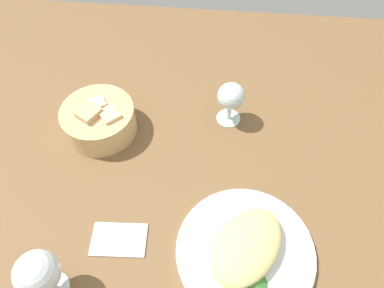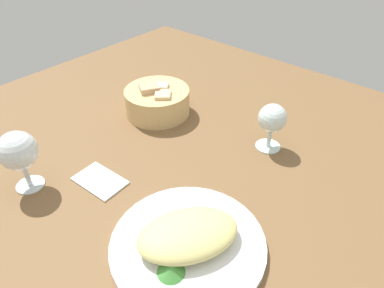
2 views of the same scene
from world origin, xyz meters
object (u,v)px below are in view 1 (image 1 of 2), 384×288
(plate, at_px, (245,252))
(folded_napkin, at_px, (119,239))
(wine_glass_far, at_px, (38,274))
(bread_basket, at_px, (99,120))
(wine_glass_near, at_px, (231,98))

(plate, relative_size, folded_napkin, 2.47)
(folded_napkin, bearing_deg, wine_glass_far, 42.24)
(wine_glass_far, bearing_deg, bread_basket, 0.19)
(bread_basket, distance_m, wine_glass_near, 0.32)
(wine_glass_near, relative_size, wine_glass_far, 0.87)
(bread_basket, bearing_deg, folded_napkin, -159.67)
(wine_glass_near, distance_m, folded_napkin, 0.40)
(bread_basket, relative_size, wine_glass_near, 1.50)
(wine_glass_far, bearing_deg, wine_glass_near, -34.80)
(plate, distance_m, wine_glass_far, 0.38)
(plate, distance_m, bread_basket, 0.45)
(plate, bearing_deg, wine_glass_far, 105.96)
(plate, height_order, bread_basket, bread_basket)
(wine_glass_far, distance_m, folded_napkin, 0.17)
(wine_glass_near, distance_m, wine_glass_far, 0.54)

